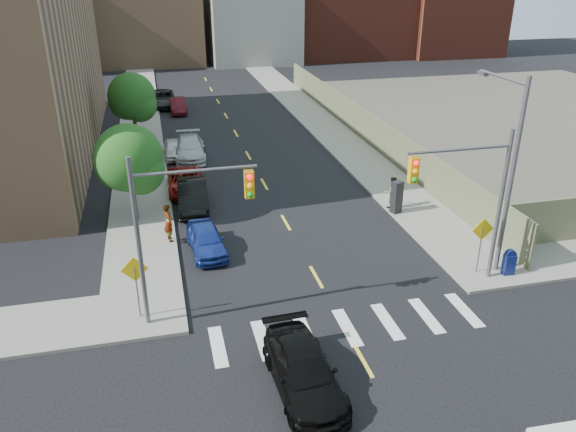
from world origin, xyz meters
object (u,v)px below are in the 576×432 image
mailbox (509,262)px  pedestrian_east (392,192)px  parked_car_blue (206,240)px  parked_car_maroon (178,105)px  parked_car_silver (190,148)px  parked_car_black (193,195)px  parked_car_red (185,181)px  black_sedan (304,371)px  parked_car_white (174,149)px  parked_car_grey (163,98)px  payphone (397,197)px  pedestrian_west (169,223)px

mailbox → pedestrian_east: bearing=111.2°
parked_car_blue → mailbox: 14.22m
parked_car_maroon → parked_car_silver: bearing=-90.7°
parked_car_black → parked_car_silver: parked_car_black is taller
parked_car_red → black_sedan: bearing=-81.2°
mailbox → parked_car_white: bearing=129.9°
parked_car_blue → parked_car_grey: bearing=87.1°
parked_car_maroon → payphone: 28.66m
parked_car_white → black_sedan: black_sedan is taller
parked_car_white → mailbox: (13.78, -20.86, 0.12)m
parked_car_grey → pedestrian_east: 31.25m
parked_car_grey → mailbox: 39.74m
parked_car_blue → parked_car_silver: bearing=84.0°
parked_car_blue → parked_car_grey: 31.62m
parked_car_blue → mailbox: size_ratio=3.22×
parked_car_black → mailbox: parked_car_black is taller
parked_car_blue → pedestrian_west: 2.28m
black_sedan → pedestrian_west: (-3.83, 11.95, 0.42)m
parked_car_white → parked_car_grey: parked_car_grey is taller
mailbox → parked_car_black: bearing=145.9°
parked_car_black → black_sedan: (2.28, -16.22, -0.07)m
parked_car_silver → mailbox: 24.00m
parked_car_grey → pedestrian_east: pedestrian_east is taller
parked_car_red → parked_car_grey: 23.22m
parked_car_black → black_sedan: parked_car_black is taller
parked_car_white → parked_car_maroon: (1.07, 13.38, 0.06)m
parked_car_white → payphone: payphone is taller
mailbox → payphone: 7.90m
parked_car_grey → black_sedan: parked_car_grey is taller
black_sedan → pedestrian_east: pedestrian_east is taller
mailbox → pedestrian_west: (-14.78, 7.04, 0.39)m
pedestrian_west → parked_car_red: bearing=-24.5°
parked_car_silver → pedestrian_east: 16.03m
parked_car_red → pedestrian_west: size_ratio=2.34×
parked_car_red → mailbox: mailbox is taller
black_sedan → mailbox: bearing=21.9°
parked_car_grey → black_sedan: size_ratio=1.11×
pedestrian_west → parked_car_blue: bearing=-143.9°
black_sedan → pedestrian_east: (8.77, 13.18, 0.37)m
pedestrian_east → parked_car_grey: bearing=-65.1°
parked_car_grey → payphone: payphone is taller
parked_car_silver → black_sedan: 25.34m
pedestrian_west → black_sedan: bearing=-176.1°
parked_car_silver → parked_car_maroon: 13.87m
parked_car_grey → pedestrian_west: 30.18m
parked_car_white → pedestrian_west: pedestrian_west is taller
parked_car_blue → pedestrian_west: bearing=135.5°
parked_car_red → parked_car_maroon: parked_car_maroon is taller
parked_car_black → parked_car_red: parked_car_black is taller
parked_car_blue → payphone: (10.89, 1.98, 0.40)m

